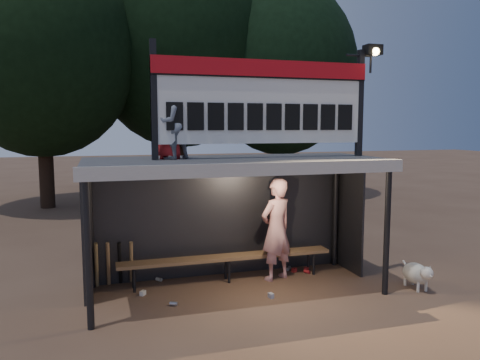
# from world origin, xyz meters

# --- Properties ---
(ground) EXTENTS (80.00, 80.00, 0.00)m
(ground) POSITION_xyz_m (0.00, 0.00, 0.00)
(ground) COLOR brown
(ground) RESTS_ON ground
(player) EXTENTS (0.82, 0.69, 1.91)m
(player) POSITION_xyz_m (0.90, 0.39, 0.95)
(player) COLOR white
(player) RESTS_ON ground
(child_a) EXTENTS (0.71, 0.66, 1.18)m
(child_a) POSITION_xyz_m (-1.05, 0.11, 2.91)
(child_a) COLOR slate
(child_a) RESTS_ON dugout_shelter
(child_b) EXTENTS (0.65, 0.58, 1.12)m
(child_b) POSITION_xyz_m (-1.09, 0.16, 2.88)
(child_b) COLOR maroon
(child_b) RESTS_ON dugout_shelter
(dugout_shelter) EXTENTS (5.10, 2.08, 2.32)m
(dugout_shelter) POSITION_xyz_m (0.00, 0.24, 1.85)
(dugout_shelter) COLOR #3C3C3E
(dugout_shelter) RESTS_ON ground
(scoreboard_assembly) EXTENTS (4.10, 0.27, 1.99)m
(scoreboard_assembly) POSITION_xyz_m (0.56, -0.01, 3.32)
(scoreboard_assembly) COLOR black
(scoreboard_assembly) RESTS_ON dugout_shelter
(bench) EXTENTS (4.00, 0.35, 0.48)m
(bench) POSITION_xyz_m (0.00, 0.55, 0.43)
(bench) COLOR olive
(bench) RESTS_ON ground
(tree_left) EXTENTS (6.46, 6.46, 9.27)m
(tree_left) POSITION_xyz_m (-4.00, 10.00, 5.51)
(tree_left) COLOR black
(tree_left) RESTS_ON ground
(tree_mid) EXTENTS (7.22, 7.22, 10.36)m
(tree_mid) POSITION_xyz_m (1.00, 11.50, 6.17)
(tree_mid) COLOR black
(tree_mid) RESTS_ON ground
(tree_right) EXTENTS (6.08, 6.08, 8.72)m
(tree_right) POSITION_xyz_m (5.00, 10.50, 5.19)
(tree_right) COLOR black
(tree_right) RESTS_ON ground
(dog) EXTENTS (0.36, 0.81, 0.49)m
(dog) POSITION_xyz_m (3.09, -0.84, 0.28)
(dog) COLOR beige
(dog) RESTS_ON ground
(bats) EXTENTS (0.67, 0.35, 0.84)m
(bats) POSITION_xyz_m (-2.02, 0.82, 0.43)
(bats) COLOR #9D7B49
(bats) RESTS_ON ground
(litter) EXTENTS (3.34, 1.52, 0.08)m
(litter) POSITION_xyz_m (0.32, 0.36, 0.04)
(litter) COLOR #B0201E
(litter) RESTS_ON ground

